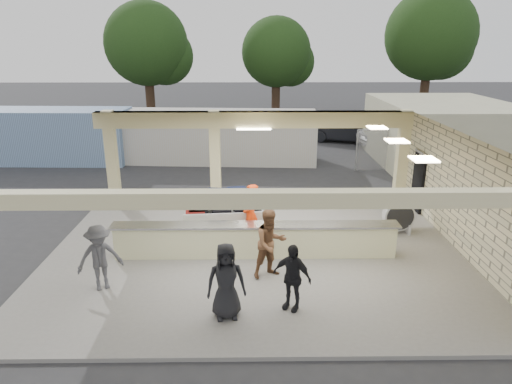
{
  "coord_description": "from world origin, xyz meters",
  "views": [
    {
      "loc": [
        -0.13,
        -12.49,
        6.0
      ],
      "look_at": [
        0.04,
        1.0,
        1.54
      ],
      "focal_mm": 32.0,
      "sensor_mm": 36.0,
      "label": 1
    }
  ],
  "objects_px": {
    "passenger_a": "(270,243)",
    "car_dark": "(345,129)",
    "drum_fan": "(398,216)",
    "passenger_b": "(292,277)",
    "baggage_handler": "(251,215)",
    "car_white_a": "(401,136)",
    "passenger_c": "(100,258)",
    "car_white_b": "(434,135)",
    "baggage_counter": "(255,240)",
    "passenger_d": "(226,281)",
    "container_white": "(199,136)",
    "luggage_cart": "(223,210)",
    "container_blue": "(27,136)"
  },
  "relations": [
    {
      "from": "baggage_handler",
      "to": "container_blue",
      "type": "relative_size",
      "value": 0.18
    },
    {
      "from": "baggage_counter",
      "to": "container_white",
      "type": "distance_m",
      "value": 11.85
    },
    {
      "from": "passenger_d",
      "to": "container_blue",
      "type": "height_order",
      "value": "container_blue"
    },
    {
      "from": "passenger_a",
      "to": "drum_fan",
      "type": "bearing_deg",
      "value": 7.91
    },
    {
      "from": "baggage_handler",
      "to": "passenger_c",
      "type": "relative_size",
      "value": 1.12
    },
    {
      "from": "passenger_c",
      "to": "car_dark",
      "type": "relative_size",
      "value": 0.36
    },
    {
      "from": "passenger_d",
      "to": "passenger_b",
      "type": "bearing_deg",
      "value": 4.74
    },
    {
      "from": "container_white",
      "to": "passenger_c",
      "type": "bearing_deg",
      "value": -90.88
    },
    {
      "from": "baggage_handler",
      "to": "car_white_a",
      "type": "relative_size",
      "value": 0.39
    },
    {
      "from": "baggage_handler",
      "to": "passenger_b",
      "type": "height_order",
      "value": "baggage_handler"
    },
    {
      "from": "car_dark",
      "to": "container_white",
      "type": "xyz_separation_m",
      "value": [
        -8.65,
        -4.75,
        0.52
      ]
    },
    {
      "from": "passenger_a",
      "to": "car_dark",
      "type": "bearing_deg",
      "value": 46.97
    },
    {
      "from": "luggage_cart",
      "to": "container_white",
      "type": "xyz_separation_m",
      "value": [
        -1.82,
        9.81,
        0.42
      ]
    },
    {
      "from": "baggage_handler",
      "to": "container_white",
      "type": "relative_size",
      "value": 0.16
    },
    {
      "from": "baggage_counter",
      "to": "passenger_c",
      "type": "xyz_separation_m",
      "value": [
        -3.86,
        -1.8,
        0.36
      ]
    },
    {
      "from": "passenger_c",
      "to": "baggage_counter",
      "type": "bearing_deg",
      "value": -0.7
    },
    {
      "from": "drum_fan",
      "to": "car_white_b",
      "type": "distance_m",
      "value": 14.09
    },
    {
      "from": "drum_fan",
      "to": "baggage_handler",
      "type": "distance_m",
      "value": 4.83
    },
    {
      "from": "passenger_b",
      "to": "passenger_a",
      "type": "bearing_deg",
      "value": 136.19
    },
    {
      "from": "baggage_counter",
      "to": "car_white_a",
      "type": "distance_m",
      "value": 16.89
    },
    {
      "from": "baggage_handler",
      "to": "car_white_b",
      "type": "bearing_deg",
      "value": 143.2
    },
    {
      "from": "car_dark",
      "to": "container_white",
      "type": "relative_size",
      "value": 0.39
    },
    {
      "from": "car_dark",
      "to": "passenger_a",
      "type": "bearing_deg",
      "value": -178.91
    },
    {
      "from": "passenger_b",
      "to": "car_white_a",
      "type": "relative_size",
      "value": 0.33
    },
    {
      "from": "drum_fan",
      "to": "passenger_c",
      "type": "distance_m",
      "value": 9.14
    },
    {
      "from": "baggage_handler",
      "to": "passenger_a",
      "type": "relative_size",
      "value": 1.02
    },
    {
      "from": "baggage_handler",
      "to": "passenger_c",
      "type": "xyz_separation_m",
      "value": [
        -3.73,
        -2.6,
        -0.1
      ]
    },
    {
      "from": "passenger_c",
      "to": "drum_fan",
      "type": "bearing_deg",
      "value": -3.78
    },
    {
      "from": "baggage_counter",
      "to": "passenger_a",
      "type": "bearing_deg",
      "value": -72.7
    },
    {
      "from": "baggage_counter",
      "to": "car_dark",
      "type": "distance_m",
      "value": 17.26
    },
    {
      "from": "baggage_counter",
      "to": "passenger_c",
      "type": "relative_size",
      "value": 4.83
    },
    {
      "from": "car_white_b",
      "to": "baggage_counter",
      "type": "bearing_deg",
      "value": 152.1
    },
    {
      "from": "baggage_counter",
      "to": "passenger_a",
      "type": "relative_size",
      "value": 4.41
    },
    {
      "from": "drum_fan",
      "to": "passenger_b",
      "type": "distance_m",
      "value": 5.8
    },
    {
      "from": "passenger_d",
      "to": "container_white",
      "type": "height_order",
      "value": "container_white"
    },
    {
      "from": "passenger_d",
      "to": "car_white_b",
      "type": "distance_m",
      "value": 20.78
    },
    {
      "from": "drum_fan",
      "to": "car_dark",
      "type": "xyz_separation_m",
      "value": [
        1.21,
        14.63,
        0.11
      ]
    },
    {
      "from": "passenger_c",
      "to": "car_dark",
      "type": "distance_m",
      "value": 20.48
    },
    {
      "from": "container_white",
      "to": "baggage_handler",
      "type": "bearing_deg",
      "value": -72.27
    },
    {
      "from": "baggage_handler",
      "to": "passenger_b",
      "type": "xyz_separation_m",
      "value": [
        0.93,
        -3.55,
        -0.15
      ]
    },
    {
      "from": "baggage_counter",
      "to": "passenger_d",
      "type": "height_order",
      "value": "passenger_d"
    },
    {
      "from": "baggage_handler",
      "to": "container_white",
      "type": "height_order",
      "value": "container_white"
    },
    {
      "from": "container_blue",
      "to": "car_white_b",
      "type": "bearing_deg",
      "value": 9.1
    },
    {
      "from": "baggage_counter",
      "to": "passenger_a",
      "type": "xyz_separation_m",
      "value": [
        0.38,
        -1.21,
        0.44
      ]
    },
    {
      "from": "passenger_c",
      "to": "car_white_b",
      "type": "bearing_deg",
      "value": 22.31
    },
    {
      "from": "baggage_handler",
      "to": "car_dark",
      "type": "xyz_separation_m",
      "value": [
        5.96,
        15.44,
        -0.26
      ]
    },
    {
      "from": "drum_fan",
      "to": "baggage_handler",
      "type": "height_order",
      "value": "baggage_handler"
    },
    {
      "from": "baggage_handler",
      "to": "baggage_counter",
      "type": "bearing_deg",
      "value": 10.72
    },
    {
      "from": "luggage_cart",
      "to": "drum_fan",
      "type": "relative_size",
      "value": 2.44
    },
    {
      "from": "passenger_a",
      "to": "passenger_b",
      "type": "relative_size",
      "value": 1.16
    }
  ]
}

